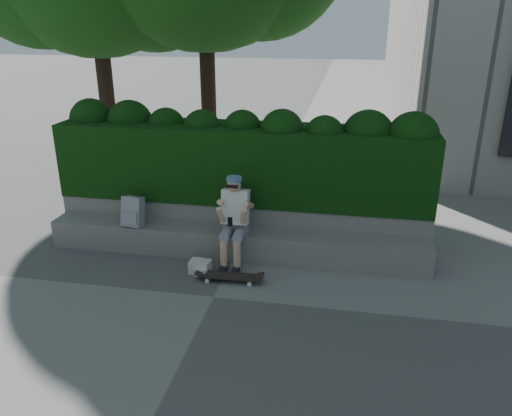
% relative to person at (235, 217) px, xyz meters
% --- Properties ---
extents(ground, '(80.00, 80.00, 0.00)m').
position_rel_person_xyz_m(ground, '(-0.06, -1.07, -0.75)').
color(ground, slate).
rests_on(ground, ground).
extents(bench_ledge, '(6.00, 0.45, 0.45)m').
position_rel_person_xyz_m(bench_ledge, '(-0.06, 0.18, -0.53)').
color(bench_ledge, gray).
rests_on(bench_ledge, ground).
extents(planter_wall, '(6.00, 0.50, 0.75)m').
position_rel_person_xyz_m(planter_wall, '(-0.06, 0.66, -0.38)').
color(planter_wall, gray).
rests_on(planter_wall, ground).
extents(hedge, '(6.00, 1.00, 1.20)m').
position_rel_person_xyz_m(hedge, '(-0.06, 0.88, 0.60)').
color(hedge, black).
rests_on(hedge, planter_wall).
extents(person, '(0.40, 0.76, 1.38)m').
position_rel_person_xyz_m(person, '(0.00, 0.00, 0.00)').
color(person, gray).
rests_on(person, ground).
extents(skateboard, '(0.89, 0.25, 0.09)m').
position_rel_person_xyz_m(skateboard, '(0.05, -0.60, -0.68)').
color(skateboard, black).
rests_on(skateboard, ground).
extents(backpack_plaid, '(0.35, 0.22, 0.48)m').
position_rel_person_xyz_m(backpack_plaid, '(-1.67, 0.08, -0.06)').
color(backpack_plaid, '#A4A5A9').
rests_on(backpack_plaid, bench_ledge).
extents(backpack_ground, '(0.32, 0.24, 0.20)m').
position_rel_person_xyz_m(backpack_ground, '(-0.44, -0.43, -0.65)').
color(backpack_ground, silver).
rests_on(backpack_ground, ground).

